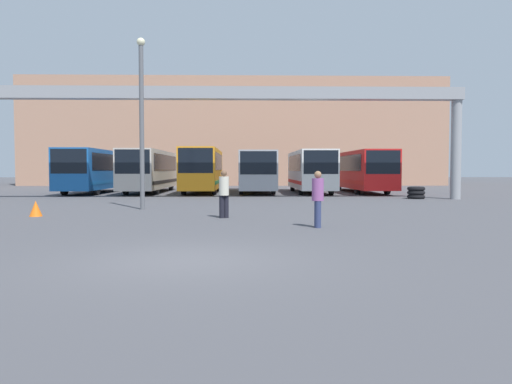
% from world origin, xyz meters
% --- Properties ---
extents(ground_plane, '(200.00, 200.00, 0.00)m').
position_xyz_m(ground_plane, '(0.00, 0.00, 0.00)').
color(ground_plane, '#47474C').
extents(building_backdrop, '(46.02, 12.00, 11.65)m').
position_xyz_m(building_backdrop, '(0.00, 49.39, 5.83)').
color(building_backdrop, tan).
rests_on(building_backdrop, ground).
extents(overhead_gantry, '(27.61, 0.80, 6.48)m').
position_xyz_m(overhead_gantry, '(0.00, 19.38, 5.45)').
color(overhead_gantry, gray).
rests_on(overhead_gantry, ground).
extents(bus_slot_0, '(2.52, 10.04, 3.15)m').
position_xyz_m(bus_slot_0, '(-10.03, 27.29, 1.82)').
color(bus_slot_0, '#1959A5').
rests_on(bus_slot_0, ground).
extents(bus_slot_1, '(2.45, 12.18, 3.12)m').
position_xyz_m(bus_slot_1, '(-6.02, 28.36, 1.80)').
color(bus_slot_1, beige).
rests_on(bus_slot_1, ground).
extents(bus_slot_2, '(2.45, 10.99, 3.22)m').
position_xyz_m(bus_slot_2, '(-2.01, 27.77, 1.85)').
color(bus_slot_2, orange).
rests_on(bus_slot_2, ground).
extents(bus_slot_3, '(2.58, 12.11, 3.01)m').
position_xyz_m(bus_slot_3, '(2.01, 28.33, 1.74)').
color(bus_slot_3, '#999EA5').
rests_on(bus_slot_3, ground).
extents(bus_slot_4, '(2.46, 10.21, 3.08)m').
position_xyz_m(bus_slot_4, '(6.02, 27.38, 1.77)').
color(bus_slot_4, silver).
rests_on(bus_slot_4, ground).
extents(bus_slot_5, '(2.45, 12.22, 3.08)m').
position_xyz_m(bus_slot_5, '(10.03, 28.39, 1.78)').
color(bus_slot_5, red).
rests_on(bus_slot_5, ground).
extents(pedestrian_near_right, '(0.36, 0.36, 1.72)m').
position_xyz_m(pedestrian_near_right, '(0.37, 8.38, 0.91)').
color(pedestrian_near_right, black).
rests_on(pedestrian_near_right, ground).
extents(pedestrian_mid_left, '(0.35, 0.35, 1.71)m').
position_xyz_m(pedestrian_mid_left, '(3.32, 5.35, 0.91)').
color(pedestrian_mid_left, navy).
rests_on(pedestrian_mid_left, ground).
extents(traffic_cone, '(0.47, 0.47, 0.58)m').
position_xyz_m(traffic_cone, '(-6.68, 9.13, 0.29)').
color(traffic_cone, orange).
rests_on(traffic_cone, ground).
extents(tire_stack, '(1.04, 1.04, 0.72)m').
position_xyz_m(tire_stack, '(11.35, 19.87, 0.36)').
color(tire_stack, black).
rests_on(tire_stack, ground).
extents(lamp_post, '(0.36, 0.36, 7.43)m').
position_xyz_m(lamp_post, '(-3.36, 12.31, 4.07)').
color(lamp_post, '#595B60').
rests_on(lamp_post, ground).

